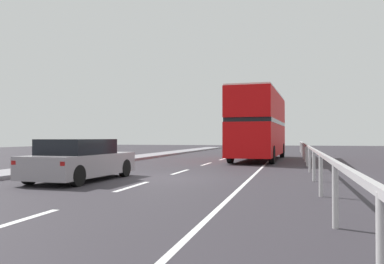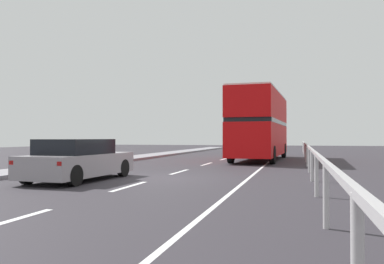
# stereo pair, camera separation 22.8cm
# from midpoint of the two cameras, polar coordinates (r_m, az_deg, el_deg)

# --- Properties ---
(ground_plane) EXTENTS (74.12, 120.00, 0.10)m
(ground_plane) POSITION_cam_midpoint_polar(r_m,az_deg,el_deg) (14.32, -4.35, -6.78)
(ground_plane) COLOR #2F2C32
(near_sidewalk_kerb) EXTENTS (2.00, 80.00, 0.14)m
(near_sidewalk_kerb) POSITION_cam_midpoint_polar(r_m,az_deg,el_deg) (17.20, -23.42, -5.31)
(near_sidewalk_kerb) COLOR gray
(near_sidewalk_kerb) RESTS_ON ground
(lane_paint_markings) EXTENTS (3.26, 46.00, 0.01)m
(lane_paint_markings) POSITION_cam_midpoint_polar(r_m,az_deg,el_deg) (22.16, 7.70, -4.51)
(lane_paint_markings) COLOR silver
(lane_paint_markings) RESTS_ON ground
(bridge_side_railing) EXTENTS (0.10, 42.00, 1.08)m
(bridge_side_railing) POSITION_cam_midpoint_polar(r_m,az_deg,el_deg) (22.45, 16.38, -2.21)
(bridge_side_railing) COLOR #B5B1B3
(bridge_side_railing) RESTS_ON ground
(double_decker_bus_red) EXTENTS (2.98, 10.45, 4.29)m
(double_decker_bus_red) POSITION_cam_midpoint_polar(r_m,az_deg,el_deg) (25.82, 10.00, 1.12)
(double_decker_bus_red) COLOR red
(double_decker_bus_red) RESTS_ON ground
(hatchback_car_near) EXTENTS (2.06, 4.55, 1.39)m
(hatchback_car_near) POSITION_cam_midpoint_polar(r_m,az_deg,el_deg) (13.95, -15.49, -3.93)
(hatchback_car_near) COLOR gray
(hatchback_car_near) RESTS_ON ground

